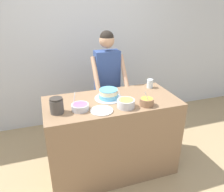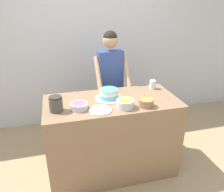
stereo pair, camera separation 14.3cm
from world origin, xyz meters
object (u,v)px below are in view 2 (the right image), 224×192
Objects in this scene: person_baker at (110,77)px; drinking_glass at (153,84)px; stoneware_jar at (56,104)px; frosting_bowl_purple at (79,106)px; frosting_bowl_yellow at (125,104)px; cake at (109,94)px; frosting_bowl_orange at (146,103)px; ceramic_plate at (100,110)px.

person_baker is 14.78× the size of drinking_glass.
drinking_glass is at bearing 15.17° from stoneware_jar.
stoneware_jar is at bearing 176.54° from frosting_bowl_purple.
frosting_bowl_yellow is 0.47m from frosting_bowl_purple.
cake is 0.44m from frosting_bowl_orange.
person_baker is 0.89m from frosting_bowl_purple.
ceramic_plate is at bearing -120.33° from cake.
drinking_glass is 0.48× the size of ceramic_plate.
drinking_glass is at bearing 14.70° from cake.
person_baker reaches higher than frosting_bowl_orange.
frosting_bowl_purple reaches higher than drinking_glass.
ceramic_plate is (-0.26, -0.00, -0.04)m from frosting_bowl_yellow.
frosting_bowl_yellow is 0.70m from stoneware_jar.
ceramic_plate is at bearing 177.21° from frosting_bowl_orange.
person_baker is at bearing 54.64° from frosting_bowl_purple.
stoneware_jar is (-0.92, 0.13, 0.03)m from frosting_bowl_orange.
frosting_bowl_purple is at bearing 170.48° from frosting_bowl_orange.
frosting_bowl_orange is at bearing -8.03° from stoneware_jar.
ceramic_plate is at bearing -24.57° from frosting_bowl_purple.
person_baker is 0.57m from cake.
frosting_bowl_orange is 0.53m from drinking_glass.
frosting_bowl_purple is at bearing -3.46° from stoneware_jar.
person_baker is 0.82m from frosting_bowl_yellow.
cake is 1.97× the size of stoneware_jar.
ceramic_plate is (-0.16, -0.27, -0.05)m from cake.
frosting_bowl_orange is 1.11× the size of stoneware_jar.
frosting_bowl_yellow is 0.99× the size of frosting_bowl_purple.
person_baker is at bearing 138.80° from drinking_glass.
person_baker is 5.20× the size of cake.
ceramic_plate is (-0.76, -0.43, -0.05)m from drinking_glass.
cake is at bearing 26.37° from frosting_bowl_purple.
person_baker is at bearing 74.03° from cake.
frosting_bowl_yellow is at bearing -139.61° from drinking_glass.
frosting_bowl_yellow is at bearing -68.43° from cake.
frosting_bowl_yellow is (0.11, -0.27, -0.00)m from cake.
frosting_bowl_orange is at bearing -2.79° from ceramic_plate.
cake is 0.40m from frosting_bowl_purple.
cake is at bearing 59.67° from ceramic_plate.
person_baker is 0.88m from ceramic_plate.
ceramic_plate is (0.20, -0.09, -0.03)m from frosting_bowl_purple.
drinking_glass is (0.27, 0.45, 0.01)m from frosting_bowl_orange.
frosting_bowl_purple reaches higher than cake.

